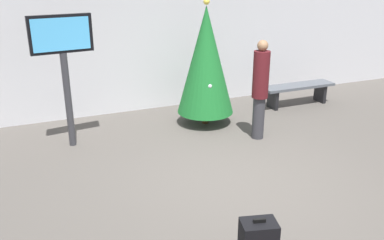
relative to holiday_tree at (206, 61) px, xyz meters
name	(u,v)px	position (x,y,z in m)	size (l,w,h in m)	color
ground_plane	(238,182)	(-0.57, -2.44, -1.28)	(16.00, 16.00, 0.00)	#514C47
back_wall	(155,40)	(-0.57, 1.41, 0.21)	(16.00, 0.20, 2.99)	silver
holiday_tree	(206,61)	(0.00, 0.00, 0.00)	(1.11, 1.11, 2.44)	#4C3319
flight_info_kiosk	(63,55)	(-2.63, -0.09, 0.34)	(1.02, 0.20, 2.27)	#333338
waiting_bench	(298,89)	(2.42, 0.25, -0.91)	(1.74, 0.44, 0.48)	#4C5159
traveller_0	(260,87)	(0.58, -1.07, -0.31)	(0.41, 0.41, 1.81)	#333338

